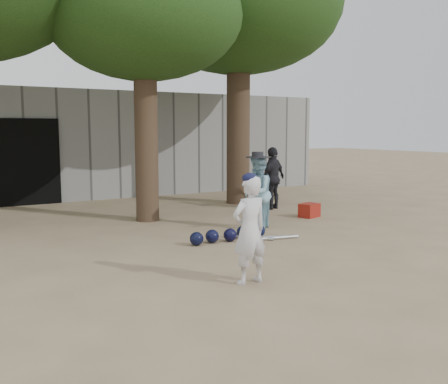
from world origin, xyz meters
TOP-DOWN VIEW (x-y plane):
  - ground at (0.00, 0.00)m, footprint 70.00×70.00m
  - boy_player at (0.06, -0.55)m, footprint 0.52×0.36m
  - spectator_blue at (2.06, 2.23)m, footprint 0.87×0.87m
  - spectator_dark at (3.81, 4.14)m, footprint 0.95×0.66m
  - red_bag at (3.83, 2.79)m, footprint 0.49×0.43m
  - back_building at (-0.00, 10.33)m, footprint 16.00×5.24m
  - helmet_row at (1.07, 1.63)m, footprint 1.51×0.32m
  - bat_pile at (1.63, 1.49)m, footprint 1.10×0.79m
  - tree_row at (0.74, 5.02)m, footprint 11.40×5.80m

SIDE VIEW (x-z plane):
  - ground at x=0.00m, z-range 0.00..0.00m
  - bat_pile at x=1.63m, z-range 0.00..0.06m
  - helmet_row at x=1.07m, z-range 0.00..0.23m
  - red_bag at x=3.83m, z-range 0.00..0.30m
  - boy_player at x=0.06m, z-range 0.00..1.35m
  - spectator_blue at x=2.06m, z-range 0.00..1.42m
  - spectator_dark at x=3.81m, z-range 0.00..1.50m
  - back_building at x=0.00m, z-range 0.00..3.00m
  - tree_row at x=0.74m, z-range 1.34..8.03m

